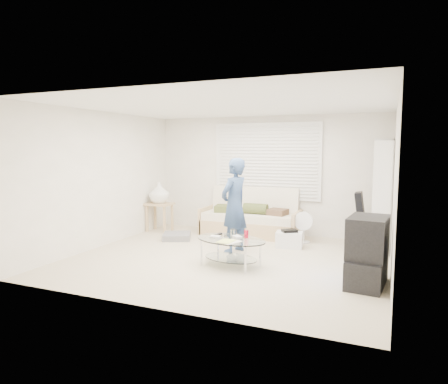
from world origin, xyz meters
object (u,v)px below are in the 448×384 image
at_px(futon_sofa, 251,220).
at_px(coffee_table, 231,244).
at_px(bookshelf, 382,195).
at_px(tv_unit, 367,252).

height_order(futon_sofa, coffee_table, futon_sofa).
xyz_separation_m(futon_sofa, bookshelf, (2.56, -0.29, 0.66)).
bearing_deg(futon_sofa, bookshelf, -6.44).
bearing_deg(coffee_table, futon_sofa, 101.01).
xyz_separation_m(bookshelf, coffee_table, (-2.12, -1.94, -0.65)).
bearing_deg(futon_sofa, coffee_table, -78.99).
distance_m(futon_sofa, tv_unit, 3.38).
height_order(bookshelf, coffee_table, bookshelf).
bearing_deg(bookshelf, futon_sofa, 173.56).
xyz_separation_m(futon_sofa, tv_unit, (2.43, -2.34, 0.12)).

